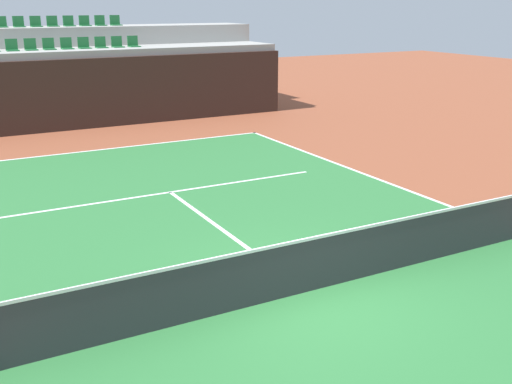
{
  "coord_description": "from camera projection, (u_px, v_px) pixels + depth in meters",
  "views": [
    {
      "loc": [
        -5.21,
        -7.76,
        4.65
      ],
      "look_at": [
        0.1,
        2.0,
        1.2
      ],
      "focal_mm": 42.95,
      "sensor_mm": 36.0,
      "label": 1
    }
  ],
  "objects": [
    {
      "name": "back_wall",
      "position": [
        79.0,
        94.0,
        23.17
      ],
      "size": [
        17.32,
        0.3,
        2.64
      ],
      "primitive_type": "cube",
      "color": "black",
      "rests_on": "ground_plane"
    },
    {
      "name": "stands_tier_lower",
      "position": [
        71.0,
        87.0,
        24.27
      ],
      "size": [
        17.32,
        2.4,
        2.91
      ],
      "primitive_type": "cube",
      "color": "#9E9E99",
      "rests_on": "ground_plane"
    },
    {
      "name": "seating_row_lower",
      "position": [
        67.0,
        46.0,
        23.88
      ],
      "size": [
        5.82,
        0.44,
        0.44
      ],
      "color": "#1E6633",
      "rests_on": "stands_tier_lower"
    },
    {
      "name": "stands_tier_upper",
      "position": [
        58.0,
        71.0,
        26.16
      ],
      "size": [
        17.32,
        2.4,
        3.69
      ],
      "primitive_type": "cube",
      "color": "#9E9E99",
      "rests_on": "ground_plane"
    },
    {
      "name": "tennis_net",
      "position": [
        308.0,
        264.0,
        10.12
      ],
      "size": [
        11.08,
        0.08,
        1.07
      ],
      "color": "black",
      "rests_on": "court_surface"
    },
    {
      "name": "ground_plane",
      "position": [
        307.0,
        292.0,
        10.27
      ],
      "size": [
        80.0,
        80.0,
        0.0
      ],
      "primitive_type": "plane",
      "color": "brown"
    },
    {
      "name": "centre_service_line",
      "position": [
        225.0,
        231.0,
        12.95
      ],
      "size": [
        0.1,
        6.4,
        0.0
      ],
      "primitive_type": "cube",
      "color": "white",
      "rests_on": "court_surface"
    },
    {
      "name": "seating_row_upper",
      "position": [
        53.0,
        23.0,
        25.66
      ],
      "size": [
        5.82,
        0.44,
        0.44
      ],
      "color": "#1E6633",
      "rests_on": "stands_tier_upper"
    },
    {
      "name": "court_surface",
      "position": [
        307.0,
        292.0,
        10.27
      ],
      "size": [
        11.0,
        24.0,
        0.01
      ],
      "primitive_type": "cube",
      "color": "#2D7238",
      "rests_on": "ground_plane"
    },
    {
      "name": "baseline_far",
      "position": [
        110.0,
        149.0,
        20.29
      ],
      "size": [
        11.0,
        0.1,
        0.0
      ],
      "primitive_type": "cube",
      "color": "white",
      "rests_on": "court_surface"
    },
    {
      "name": "service_line_far",
      "position": [
        170.0,
        192.0,
        15.63
      ],
      "size": [
        8.26,
        0.1,
        0.0
      ],
      "primitive_type": "cube",
      "color": "white",
      "rests_on": "court_surface"
    }
  ]
}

